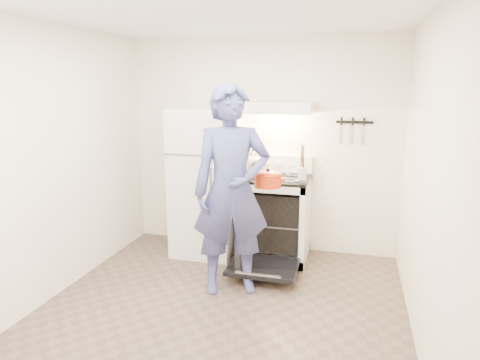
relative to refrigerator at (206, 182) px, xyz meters
name	(u,v)px	position (x,y,z in m)	size (l,w,h in m)	color
floor	(215,319)	(0.58, -1.45, -0.85)	(3.60, 3.60, 0.00)	brown
back_wall	(262,145)	(0.58, 0.35, 0.40)	(3.20, 0.02, 2.50)	#F0E4CD
refrigerator	(206,182)	(0.00, 0.00, 0.00)	(0.70, 0.70, 1.70)	white
stove_body	(274,219)	(0.81, 0.02, -0.39)	(0.76, 0.65, 0.92)	white
cooktop	(275,178)	(0.81, 0.02, 0.09)	(0.76, 0.65, 0.03)	black
backsplash	(280,164)	(0.81, 0.31, 0.20)	(0.76, 0.07, 0.20)	white
oven_door	(263,267)	(0.81, -0.57, -0.72)	(0.70, 0.54, 0.04)	black
oven_rack	(274,220)	(0.81, 0.02, -0.41)	(0.60, 0.52, 0.01)	slate
range_hood	(278,108)	(0.81, 0.10, 0.86)	(0.76, 0.50, 0.12)	white
knife_strip	(355,122)	(1.63, 0.33, 0.70)	(0.40, 0.02, 0.03)	black
pizza_stone	(275,220)	(0.82, -0.01, -0.40)	(0.29, 0.29, 0.02)	olive
tea_kettle	(255,160)	(0.53, 0.24, 0.24)	(0.22, 0.18, 0.27)	#B7B7BC
utensil_jar	(302,174)	(1.13, -0.18, 0.20)	(0.09, 0.09, 0.13)	silver
person	(232,191)	(0.56, -0.87, 0.14)	(0.72, 0.47, 1.98)	navy
dutch_oven	(268,181)	(0.86, -0.67, 0.21)	(0.33, 0.26, 0.22)	#B92A0A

